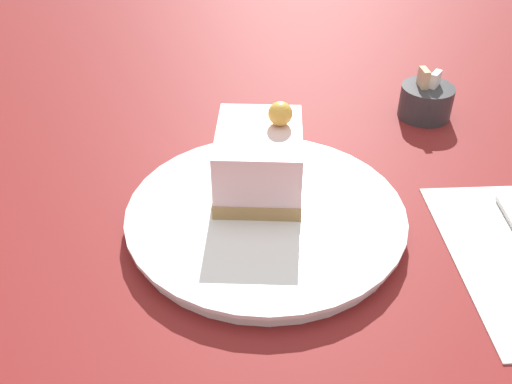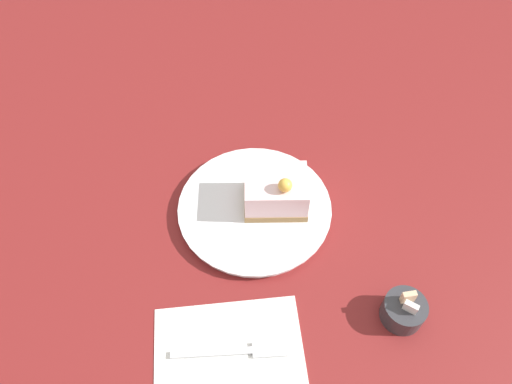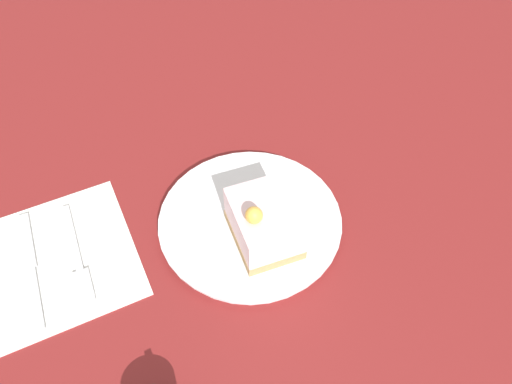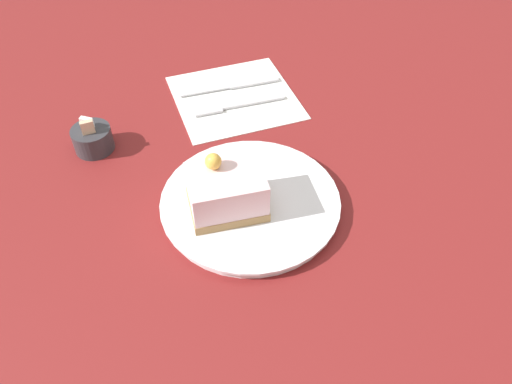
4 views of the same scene
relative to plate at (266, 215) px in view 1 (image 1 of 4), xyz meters
The scene contains 4 objects.
ground_plane 0.03m from the plate, 115.12° to the left, with size 4.00×4.00×0.00m, color maroon.
plate is the anchor object (origin of this frame).
cake_slice 0.05m from the plate, 102.53° to the left, with size 0.09×0.11×0.09m.
sugar_bowl 0.29m from the plate, 57.16° to the left, with size 0.06×0.06×0.06m.
Camera 1 is at (0.08, -0.43, 0.34)m, focal length 40.00 mm.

